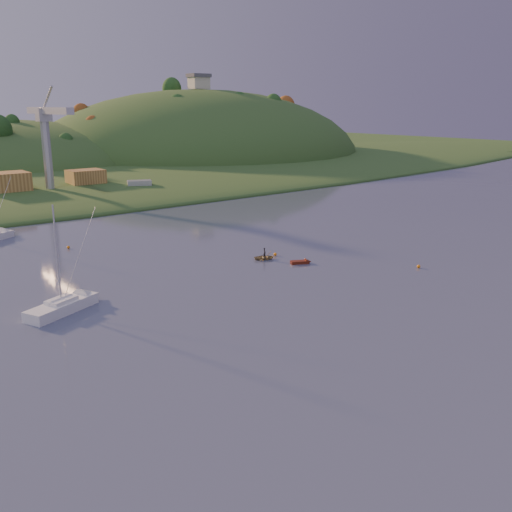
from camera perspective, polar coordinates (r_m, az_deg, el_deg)
ground at (r=56.92m, az=21.26°, el=-10.24°), size 500.00×500.00×0.00m
hill_right at (r=262.22m, az=-5.55°, el=9.71°), size 150.00×130.00×60.00m
hilltop_house at (r=261.39m, az=-5.74°, el=17.02°), size 9.00×7.00×6.45m
wharf at (r=157.15m, az=-19.01°, el=6.01°), size 42.00×16.00×2.40m
shed_west at (r=153.96m, az=-23.83°, el=6.74°), size 11.00×8.00×4.80m
shed_east at (r=161.34m, az=-16.66°, el=7.55°), size 9.00×7.00×4.00m
dock_crane at (r=151.35m, az=-20.15°, el=11.70°), size 3.20×28.00×20.30m
sailboat_near at (r=69.55m, az=-18.85°, el=-4.74°), size 9.38×6.24×12.58m
canoe at (r=88.36m, az=0.86°, el=-0.13°), size 3.75×3.23×0.65m
paddler at (r=88.24m, az=0.86°, el=0.16°), size 0.56×0.67×1.57m
red_tender at (r=86.42m, az=4.78°, el=-0.59°), size 3.35×2.32×1.09m
work_vessel at (r=156.76m, az=-11.55°, el=6.55°), size 15.50×10.15×3.75m
buoy_0 at (r=87.00m, az=15.95°, el=-1.01°), size 0.50×0.50×0.50m
buoy_1 at (r=90.51m, az=1.93°, el=0.18°), size 0.50×0.50×0.50m
buoy_3 at (r=99.93m, az=-18.26°, el=0.83°), size 0.50×0.50×0.50m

